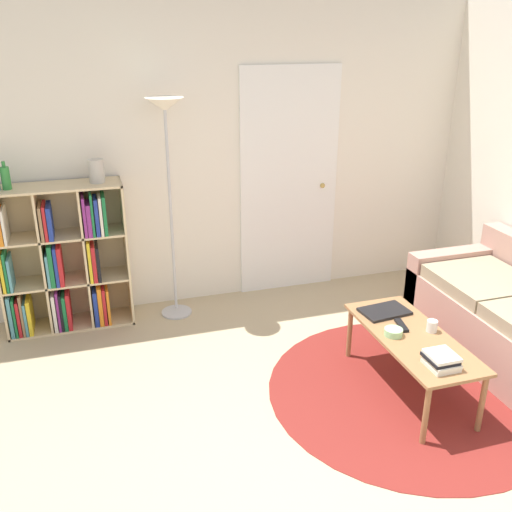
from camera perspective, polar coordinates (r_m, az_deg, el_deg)
ground_plane at (r=3.25m, az=10.67°, el=-23.67°), size 14.00×14.00×0.00m
wall_back at (r=4.94m, az=-2.61°, el=10.07°), size 7.34×0.11×2.60m
rug at (r=4.11m, az=15.02°, el=-12.87°), size 1.91×1.91×0.01m
bookshelf at (r=4.80m, az=-18.85°, el=-0.62°), size 0.99×0.34×1.18m
floor_lamp at (r=4.52m, az=-8.95°, el=11.70°), size 0.30×0.30×1.81m
coffee_table at (r=3.93m, az=15.30°, el=-8.21°), size 0.47×1.09×0.42m
laptop at (r=4.15m, az=12.73°, el=-5.41°), size 0.35×0.25×0.02m
bowl at (r=3.86m, az=13.58°, el=-7.41°), size 0.12×0.12×0.05m
book_stack_on_table at (r=3.60m, az=18.04°, el=-9.91°), size 0.17×0.19×0.09m
cup at (r=3.97m, az=17.19°, el=-6.71°), size 0.07×0.07×0.08m
remote at (r=3.99m, az=14.35°, el=-6.73°), size 0.07×0.17×0.02m
bottle_middle at (r=4.60m, az=-23.75°, el=7.18°), size 0.07×0.07×0.21m
vase_on_shelf at (r=4.58m, az=-15.67°, el=8.19°), size 0.12×0.12×0.18m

